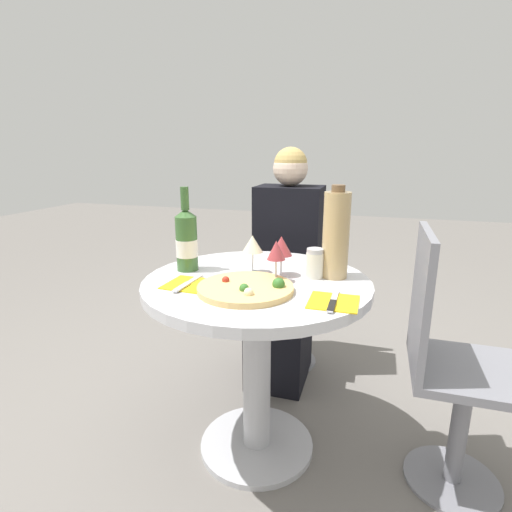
{
  "coord_description": "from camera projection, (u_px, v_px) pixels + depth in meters",
  "views": [
    {
      "loc": [
        0.39,
        -1.3,
        1.17
      ],
      "look_at": [
        0.01,
        -0.05,
        0.81
      ],
      "focal_mm": 28.0,
      "sensor_mm": 36.0,
      "label": 1
    }
  ],
  "objects": [
    {
      "name": "chair_empty_side",
      "position": [
        448.0,
        368.0,
        1.35
      ],
      "size": [
        0.37,
        0.37,
        0.92
      ],
      "rotation": [
        0.0,
        0.0,
        -1.57
      ],
      "color": "slate",
      "rests_on": "ground_plane"
    },
    {
      "name": "tall_carafe",
      "position": [
        336.0,
        235.0,
        1.42
      ],
      "size": [
        0.09,
        0.09,
        0.33
      ],
      "color": "tan",
      "rests_on": "dining_table"
    },
    {
      "name": "chair_behind_diner",
      "position": [
        290.0,
        282.0,
        2.21
      ],
      "size": [
        0.37,
        0.37,
        0.92
      ],
      "rotation": [
        0.0,
        0.0,
        3.14
      ],
      "color": "slate",
      "rests_on": "ground_plane"
    },
    {
      "name": "wine_glass_back_left",
      "position": [
        252.0,
        245.0,
        1.48
      ],
      "size": [
        0.08,
        0.08,
        0.14
      ],
      "color": "silver",
      "rests_on": "dining_table"
    },
    {
      "name": "ground_plane",
      "position": [
        257.0,
        446.0,
        1.62
      ],
      "size": [
        12.0,
        12.0,
        0.0
      ],
      "primitive_type": "plane",
      "color": "slate",
      "rests_on": "ground"
    },
    {
      "name": "wine_bottle",
      "position": [
        187.0,
        240.0,
        1.51
      ],
      "size": [
        0.08,
        0.08,
        0.32
      ],
      "color": "#38602D",
      "rests_on": "dining_table"
    },
    {
      "name": "pizza_large",
      "position": [
        248.0,
        288.0,
        1.31
      ],
      "size": [
        0.32,
        0.32,
        0.05
      ],
      "color": "#DBB26B",
      "rests_on": "dining_table"
    },
    {
      "name": "dining_table",
      "position": [
        257.0,
        325.0,
        1.48
      ],
      "size": [
        0.82,
        0.82,
        0.71
      ],
      "color": "#B2B2B7",
      "rests_on": "ground_plane"
    },
    {
      "name": "place_setting_right",
      "position": [
        333.0,
        302.0,
        1.21
      ],
      "size": [
        0.15,
        0.19,
        0.01
      ],
      "color": "gold",
      "rests_on": "dining_table"
    },
    {
      "name": "seated_diner",
      "position": [
        285.0,
        278.0,
        2.06
      ],
      "size": [
        0.33,
        0.47,
        1.18
      ],
      "rotation": [
        0.0,
        0.0,
        3.14
      ],
      "color": "black",
      "rests_on": "ground_plane"
    },
    {
      "name": "sugar_shaker",
      "position": [
        315.0,
        263.0,
        1.44
      ],
      "size": [
        0.06,
        0.06,
        0.11
      ],
      "color": "silver",
      "rests_on": "dining_table"
    },
    {
      "name": "place_setting_left",
      "position": [
        188.0,
        284.0,
        1.37
      ],
      "size": [
        0.16,
        0.19,
        0.01
      ],
      "color": "gold",
      "rests_on": "dining_table"
    },
    {
      "name": "wine_glass_front_right",
      "position": [
        276.0,
        251.0,
        1.38
      ],
      "size": [
        0.06,
        0.06,
        0.15
      ],
      "color": "silver",
      "rests_on": "dining_table"
    },
    {
      "name": "wine_glass_back_right",
      "position": [
        281.0,
        247.0,
        1.45
      ],
      "size": [
        0.08,
        0.08,
        0.15
      ],
      "color": "silver",
      "rests_on": "dining_table"
    }
  ]
}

